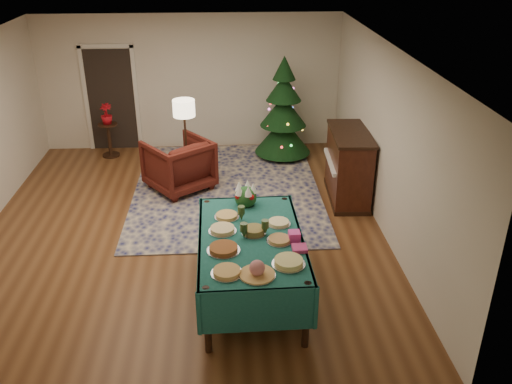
{
  "coord_description": "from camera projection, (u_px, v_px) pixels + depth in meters",
  "views": [
    {
      "loc": [
        0.67,
        -7.29,
        4.11
      ],
      "look_at": [
        1.05,
        -1.01,
        1.06
      ],
      "focal_mm": 38.0,
      "sensor_mm": 36.0,
      "label": 1
    }
  ],
  "objects": [
    {
      "name": "gift_box",
      "position": [
        294.0,
        236.0,
        6.32
      ],
      "size": [
        0.14,
        0.14,
        0.11
      ],
      "primitive_type": "cube",
      "rotation": [
        0.0,
        0.0,
        0.02
      ],
      "color": "#F142AE",
      "rests_on": "buffet_table"
    },
    {
      "name": "napkin_stack",
      "position": [
        300.0,
        248.0,
        6.14
      ],
      "size": [
        0.17,
        0.17,
        0.04
      ],
      "primitive_type": "cube",
      "rotation": [
        0.0,
        0.0,
        0.02
      ],
      "color": "#CE397F",
      "rests_on": "buffet_table"
    },
    {
      "name": "goblet_1",
      "position": [
        265.0,
        227.0,
        6.41
      ],
      "size": [
        0.09,
        0.09,
        0.2
      ],
      "color": "#2D471E",
      "rests_on": "buffet_table"
    },
    {
      "name": "floor_lamp",
      "position": [
        184.0,
        113.0,
        9.15
      ],
      "size": [
        0.38,
        0.38,
        1.55
      ],
      "color": "#A57F3F",
      "rests_on": "ground"
    },
    {
      "name": "platter_1",
      "position": [
        257.0,
        270.0,
        5.66
      ],
      "size": [
        0.39,
        0.39,
        0.18
      ],
      "color": "silver",
      "rests_on": "buffet_table"
    },
    {
      "name": "platter_0",
      "position": [
        227.0,
        272.0,
        5.71
      ],
      "size": [
        0.34,
        0.34,
        0.05
      ],
      "color": "silver",
      "rests_on": "buffet_table"
    },
    {
      "name": "christmas_tree",
      "position": [
        283.0,
        113.0,
        10.54
      ],
      "size": [
        1.18,
        1.18,
        2.01
      ],
      "color": "black",
      "rests_on": "ground"
    },
    {
      "name": "platter_5",
      "position": [
        222.0,
        230.0,
        6.51
      ],
      "size": [
        0.34,
        0.34,
        0.06
      ],
      "color": "silver",
      "rests_on": "buffet_table"
    },
    {
      "name": "room_shell",
      "position": [
        179.0,
        145.0,
        7.72
      ],
      "size": [
        7.0,
        7.0,
        7.0
      ],
      "color": "#593319",
      "rests_on": "ground"
    },
    {
      "name": "platter_6",
      "position": [
        254.0,
        231.0,
        6.46
      ],
      "size": [
        0.29,
        0.29,
        0.08
      ],
      "color": "silver",
      "rests_on": "buffet_table"
    },
    {
      "name": "piano",
      "position": [
        348.0,
        167.0,
        8.98
      ],
      "size": [
        0.71,
        1.39,
        1.18
      ],
      "color": "black",
      "rests_on": "ground"
    },
    {
      "name": "platter_2",
      "position": [
        289.0,
        262.0,
        5.86
      ],
      "size": [
        0.37,
        0.37,
        0.07
      ],
      "color": "silver",
      "rests_on": "buffet_table"
    },
    {
      "name": "side_table",
      "position": [
        110.0,
        140.0,
        10.8
      ],
      "size": [
        0.38,
        0.38,
        0.68
      ],
      "color": "black",
      "rests_on": "ground"
    },
    {
      "name": "armchair",
      "position": [
        179.0,
        162.0,
        9.34
      ],
      "size": [
        1.32,
        1.31,
        1.0
      ],
      "primitive_type": "imported",
      "rotation": [
        0.0,
        0.0,
        3.79
      ],
      "color": "#49160F",
      "rests_on": "ground"
    },
    {
      "name": "platter_4",
      "position": [
        279.0,
        240.0,
        6.31
      ],
      "size": [
        0.3,
        0.3,
        0.05
      ],
      "color": "silver",
      "rests_on": "buffet_table"
    },
    {
      "name": "rug",
      "position": [
        227.0,
        189.0,
        9.53
      ],
      "size": [
        3.2,
        4.2,
        0.02
      ],
      "primitive_type": "cube",
      "rotation": [
        0.0,
        0.0,
        0.0
      ],
      "color": "#14194D",
      "rests_on": "ground"
    },
    {
      "name": "buffet_table",
      "position": [
        251.0,
        249.0,
        6.49
      ],
      "size": [
        1.3,
        2.18,
        0.84
      ],
      "color": "black",
      "rests_on": "ground"
    },
    {
      "name": "platter_8",
      "position": [
        227.0,
        216.0,
        6.84
      ],
      "size": [
        0.32,
        0.32,
        0.05
      ],
      "color": "silver",
      "rests_on": "buffet_table"
    },
    {
      "name": "potted_plant",
      "position": [
        107.0,
        118.0,
        10.6
      ],
      "size": [
        0.23,
        0.41,
        0.23
      ],
      "primitive_type": "imported",
      "color": "#AC0C15",
      "rests_on": "side_table"
    },
    {
      "name": "platter_3",
      "position": [
        223.0,
        249.0,
        6.12
      ],
      "size": [
        0.38,
        0.38,
        0.06
      ],
      "color": "silver",
      "rests_on": "buffet_table"
    },
    {
      "name": "platter_7",
      "position": [
        279.0,
        223.0,
        6.68
      ],
      "size": [
        0.3,
        0.3,
        0.05
      ],
      "color": "silver",
      "rests_on": "buffet_table"
    },
    {
      "name": "doorway",
      "position": [
        111.0,
        97.0,
        10.87
      ],
      "size": [
        1.08,
        0.04,
        2.16
      ],
      "color": "black",
      "rests_on": "ground"
    },
    {
      "name": "goblet_0",
      "position": [
        241.0,
        213.0,
        6.73
      ],
      "size": [
        0.09,
        0.09,
        0.2
      ],
      "color": "#2D471E",
      "rests_on": "buffet_table"
    },
    {
      "name": "goblet_2",
      "position": [
        244.0,
        230.0,
        6.34
      ],
      "size": [
        0.09,
        0.09,
        0.2
      ],
      "color": "#2D471E",
      "rests_on": "buffet_table"
    },
    {
      "name": "centerpiece",
      "position": [
        246.0,
        195.0,
        7.1
      ],
      "size": [
        0.3,
        0.3,
        0.35
      ],
      "color": "#1E4C1E",
      "rests_on": "buffet_table"
    }
  ]
}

